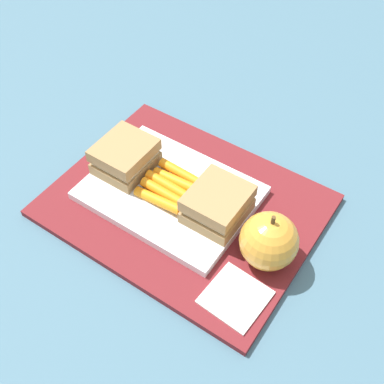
{
  "coord_description": "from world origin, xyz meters",
  "views": [
    {
      "loc": [
        0.25,
        -0.36,
        0.54
      ],
      "look_at": [
        0.01,
        0.0,
        0.04
      ],
      "focal_mm": 46.06,
      "sensor_mm": 36.0,
      "label": 1
    }
  ],
  "objects_px": {
    "sandwich_half_left": "(125,157)",
    "carrot_sticks_bundle": "(170,187)",
    "food_tray": "(170,193)",
    "apple": "(269,241)",
    "sandwich_half_right": "(218,204)",
    "paper_napkin": "(235,297)"
  },
  "relations": [
    {
      "from": "sandwich_half_left",
      "to": "paper_napkin",
      "type": "distance_m",
      "value": 0.26
    },
    {
      "from": "carrot_sticks_bundle",
      "to": "apple",
      "type": "relative_size",
      "value": 0.92
    },
    {
      "from": "sandwich_half_right",
      "to": "carrot_sticks_bundle",
      "type": "xyz_separation_m",
      "value": [
        -0.08,
        0.0,
        -0.02
      ]
    },
    {
      "from": "food_tray",
      "to": "apple",
      "type": "height_order",
      "value": "apple"
    },
    {
      "from": "sandwich_half_left",
      "to": "paper_napkin",
      "type": "xyz_separation_m",
      "value": [
        0.24,
        -0.09,
        -0.03
      ]
    },
    {
      "from": "sandwich_half_right",
      "to": "carrot_sticks_bundle",
      "type": "bearing_deg",
      "value": 179.92
    },
    {
      "from": "carrot_sticks_bundle",
      "to": "paper_napkin",
      "type": "bearing_deg",
      "value": -28.69
    },
    {
      "from": "sandwich_half_left",
      "to": "apple",
      "type": "height_order",
      "value": "apple"
    },
    {
      "from": "sandwich_half_left",
      "to": "carrot_sticks_bundle",
      "type": "xyz_separation_m",
      "value": [
        0.08,
        0.0,
        -0.02
      ]
    },
    {
      "from": "food_tray",
      "to": "carrot_sticks_bundle",
      "type": "relative_size",
      "value": 2.93
    },
    {
      "from": "sandwich_half_right",
      "to": "carrot_sticks_bundle",
      "type": "relative_size",
      "value": 1.02
    },
    {
      "from": "sandwich_half_left",
      "to": "carrot_sticks_bundle",
      "type": "bearing_deg",
      "value": 0.08
    },
    {
      "from": "sandwich_half_right",
      "to": "carrot_sticks_bundle",
      "type": "height_order",
      "value": "sandwich_half_right"
    },
    {
      "from": "food_tray",
      "to": "carrot_sticks_bundle",
      "type": "xyz_separation_m",
      "value": [
        0.0,
        0.0,
        0.01
      ]
    },
    {
      "from": "food_tray",
      "to": "paper_napkin",
      "type": "height_order",
      "value": "food_tray"
    },
    {
      "from": "sandwich_half_right",
      "to": "paper_napkin",
      "type": "bearing_deg",
      "value": -46.67
    },
    {
      "from": "apple",
      "to": "paper_napkin",
      "type": "relative_size",
      "value": 1.21
    },
    {
      "from": "sandwich_half_right",
      "to": "apple",
      "type": "height_order",
      "value": "apple"
    },
    {
      "from": "apple",
      "to": "paper_napkin",
      "type": "distance_m",
      "value": 0.08
    },
    {
      "from": "paper_napkin",
      "to": "sandwich_half_right",
      "type": "bearing_deg",
      "value": 133.33
    },
    {
      "from": "carrot_sticks_bundle",
      "to": "sandwich_half_right",
      "type": "bearing_deg",
      "value": -0.08
    },
    {
      "from": "carrot_sticks_bundle",
      "to": "food_tray",
      "type": "bearing_deg",
      "value": -173.35
    }
  ]
}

